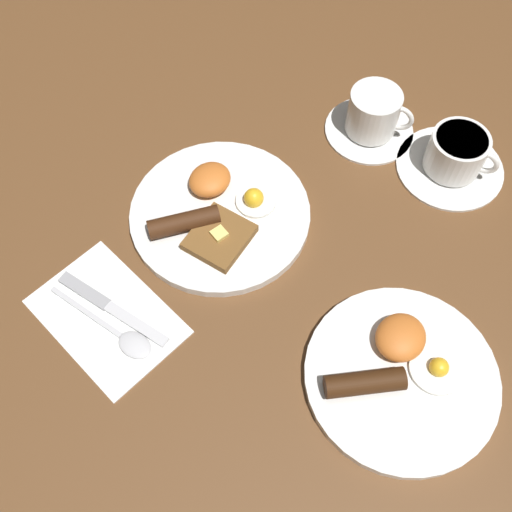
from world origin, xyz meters
TOP-DOWN VIEW (x-y plane):
  - ground_plane at (0.00, 0.00)m, footprint 3.00×3.00m
  - breakfast_plate_near at (0.00, -0.00)m, footprint 0.27×0.27m
  - breakfast_plate_far at (0.03, 0.34)m, footprint 0.25×0.25m
  - teacup_near at (-0.28, 0.07)m, footprint 0.14×0.14m
  - teacup_far at (-0.30, 0.21)m, footprint 0.17×0.17m
  - napkin at (0.22, -0.01)m, footprint 0.15×0.21m
  - knife at (0.21, -0.02)m, footprint 0.04×0.18m
  - spoon at (0.23, 0.04)m, footprint 0.04×0.17m

SIDE VIEW (x-z plane):
  - ground_plane at x=0.00m, z-range 0.00..0.00m
  - napkin at x=0.22m, z-range 0.00..0.01m
  - knife at x=0.21m, z-range 0.00..0.01m
  - spoon at x=0.23m, z-range 0.00..0.01m
  - breakfast_plate_near at x=0.00m, z-range -0.01..0.03m
  - breakfast_plate_far at x=0.03m, z-range -0.01..0.04m
  - teacup_far at x=-0.30m, z-range -0.01..0.06m
  - teacup_near at x=-0.28m, z-range -0.01..0.08m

